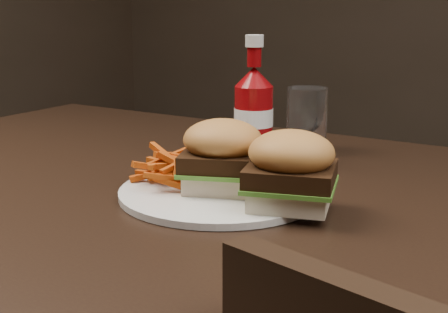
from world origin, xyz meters
The scene contains 7 objects.
dining_table centered at (0.00, 0.00, 0.73)m, with size 1.20×0.80×0.04m, color black.
plate centered at (0.10, -0.04, 0.76)m, with size 0.26×0.26×0.01m, color white.
sandwich_half_a centered at (0.10, -0.04, 0.77)m, with size 0.09×0.08×0.02m, color beige.
sandwich_half_b centered at (0.20, -0.05, 0.77)m, with size 0.09×0.08×0.02m, color beige.
fries_pile centered at (0.04, -0.04, 0.78)m, with size 0.10×0.10×0.04m, color #B74F0B, non-canonical shape.
ketchup_bottle centered at (0.05, 0.13, 0.81)m, with size 0.06×0.06×0.12m, color maroon.
tumbler centered at (0.09, 0.24, 0.81)m, with size 0.07×0.07×0.10m, color white.
Camera 1 is at (0.50, -0.69, 0.99)m, focal length 50.00 mm.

